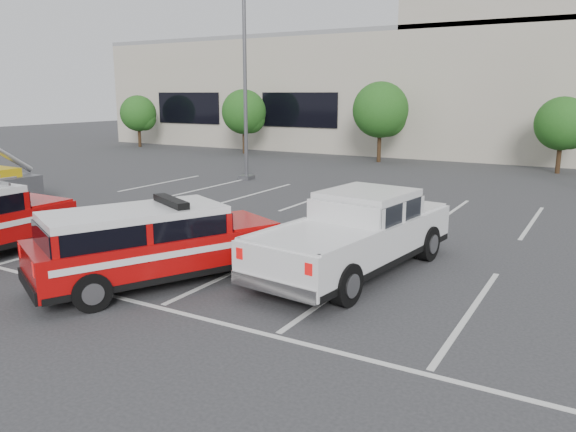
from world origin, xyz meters
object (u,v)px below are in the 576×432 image
tree_left (245,113)px  fire_chief_suv (154,250)px  convention_building (502,85)px  tree_far_left (140,115)px  white_pickup (356,241)px  tree_mid_right (564,126)px  tree_mid_left (382,112)px  light_pole_left (245,71)px

tree_left → fire_chief_suv: size_ratio=0.78×
convention_building → tree_far_left: (-25.09, -9.82, -2.22)m
fire_chief_suv → white_pickup: (3.52, 3.02, -0.02)m
tree_left → white_pickup: (17.36, -20.81, -2.02)m
tree_mid_right → white_pickup: tree_mid_right is taller
tree_mid_right → tree_left: bearing=180.0°
tree_far_left → tree_mid_right: same height
tree_mid_left → fire_chief_suv: (3.84, -23.83, -2.27)m
fire_chief_suv → tree_left: bearing=146.4°
light_pole_left → white_pickup: size_ratio=1.61×
tree_far_left → white_pickup: tree_far_left is taller
white_pickup → convention_building: bearing=101.4°
tree_left → tree_far_left: bearing=-180.0°
tree_mid_right → fire_chief_suv: tree_mid_right is taller
light_pole_left → white_pickup: light_pole_left is taller
tree_mid_right → white_pickup: 21.05m
light_pole_left → tree_mid_left: bearing=72.9°
tree_left → tree_mid_right: (20.00, -0.00, -0.27)m
fire_chief_suv → white_pickup: fire_chief_suv is taller
tree_far_left → white_pickup: bearing=-37.2°
fire_chief_suv → tree_mid_left: bearing=125.4°
tree_mid_right → light_pole_left: light_pole_left is taller
light_pole_left → white_pickup: bearing=-45.8°
tree_mid_left → white_pickup: size_ratio=0.76×
tree_far_left → fire_chief_suv: size_ratio=0.70×
tree_left → fire_chief_suv: tree_left is taller
tree_far_left → light_pole_left: 19.85m
tree_mid_left → tree_mid_right: bearing=-0.0°
convention_building → tree_mid_right: (4.91, -9.82, -2.22)m
tree_mid_right → fire_chief_suv: bearing=-104.5°
tree_far_left → tree_mid_left: 20.01m
light_pole_left → tree_mid_right: bearing=37.5°
convention_building → tree_left: size_ratio=13.58×
tree_left → tree_mid_left: bearing=0.0°
tree_far_left → fire_chief_suv: (23.84, -23.83, -1.73)m
convention_building → light_pole_left: convention_building is taller
tree_left → fire_chief_suv: 27.63m
tree_mid_left → fire_chief_suv: bearing=-80.8°
tree_left → tree_mid_right: 20.00m
tree_far_left → white_pickup: (27.36, -20.81, -1.75)m
tree_mid_right → light_pole_left: (-13.09, -10.05, 2.68)m
light_pole_left → convention_building: bearing=67.6°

